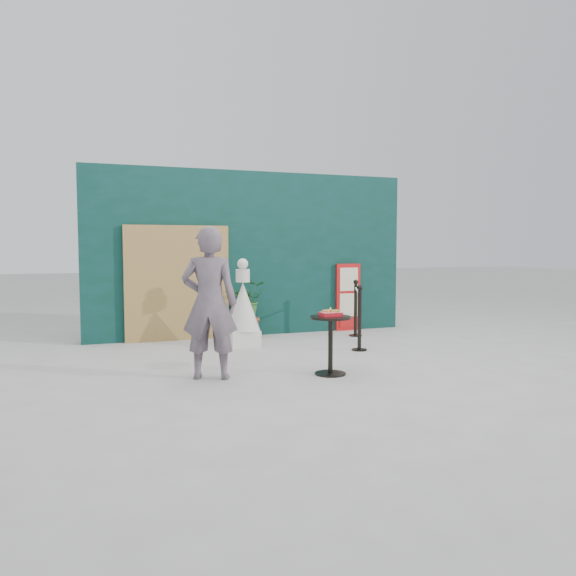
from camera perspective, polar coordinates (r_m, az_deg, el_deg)
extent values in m
plane|color=#ADAAA5|center=(7.63, 3.18, -8.14)|extent=(60.00, 60.00, 0.00)
cube|color=#0A3126|center=(10.41, -3.75, 3.49)|extent=(6.00, 0.30, 3.00)
cube|color=tan|center=(9.91, -11.16, 0.49)|extent=(1.80, 0.08, 2.00)
imported|color=slate|center=(6.96, -7.99, -1.51)|extent=(0.80, 0.66, 1.88)
cube|color=red|center=(10.98, 6.10, -0.93)|extent=(0.50, 0.06, 1.30)
cube|color=beige|center=(10.92, 6.20, 0.89)|extent=(0.38, 0.02, 0.45)
cube|color=beige|center=(10.96, 6.18, -1.72)|extent=(0.38, 0.02, 0.45)
cube|color=red|center=(11.01, 6.16, -3.54)|extent=(0.38, 0.02, 0.18)
cube|color=white|center=(9.30, -4.58, -5.07)|extent=(0.48, 0.48, 0.26)
cone|color=silver|center=(9.23, -4.60, -1.84)|extent=(0.56, 0.56, 0.79)
cylinder|color=silver|center=(9.19, -4.62, 1.26)|extent=(0.23, 0.23, 0.21)
sphere|color=silver|center=(9.19, -4.63, 2.47)|extent=(0.18, 0.18, 0.18)
cylinder|color=black|center=(7.28, 4.32, -8.66)|extent=(0.40, 0.40, 0.02)
cylinder|color=black|center=(7.21, 4.34, -5.95)|extent=(0.06, 0.06, 0.72)
cylinder|color=black|center=(7.16, 4.35, -3.00)|extent=(0.52, 0.52, 0.03)
cube|color=red|center=(7.15, 4.35, -2.68)|extent=(0.26, 0.19, 0.05)
cube|color=red|center=(7.15, 4.35, -2.46)|extent=(0.24, 0.17, 0.00)
cube|color=#DD9E51|center=(7.14, 4.03, -2.34)|extent=(0.15, 0.14, 0.02)
cube|color=gold|center=(7.15, 4.79, -2.34)|extent=(0.13, 0.13, 0.02)
cone|color=yellow|center=(7.20, 4.33, -2.15)|extent=(0.06, 0.06, 0.06)
cylinder|color=brown|center=(10.14, -4.05, -4.17)|extent=(0.37, 0.37, 0.30)
cylinder|color=brown|center=(10.12, -4.05, -3.18)|extent=(0.41, 0.41, 0.05)
imported|color=#2B6129|center=(10.08, -4.06, -1.14)|extent=(0.60, 0.52, 0.67)
cylinder|color=black|center=(8.96, 7.25, -6.24)|extent=(0.24, 0.24, 0.02)
cylinder|color=black|center=(8.89, 7.28, -3.26)|extent=(0.06, 0.06, 0.96)
sphere|color=black|center=(8.84, 7.31, 0.02)|extent=(0.09, 0.09, 0.09)
cylinder|color=black|center=(10.37, 6.86, -4.80)|extent=(0.24, 0.24, 0.02)
cylinder|color=black|center=(10.31, 6.88, -2.22)|extent=(0.06, 0.06, 0.96)
sphere|color=black|center=(10.26, 6.90, 0.61)|extent=(0.09, 0.09, 0.09)
cylinder|color=white|center=(9.56, 7.09, -0.32)|extent=(0.63, 1.31, 0.03)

